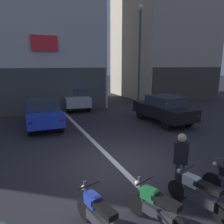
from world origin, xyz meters
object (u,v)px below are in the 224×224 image
car_blue_crossing_near (43,112)px  motorcycle_green_row_left_mid (157,208)px  motorcycle_blue_row_leftmost (98,215)px  motorcycle_white_row_centre (198,193)px  car_silver_down_street (76,98)px  person_by_motorcycles (180,163)px  street_lamp (140,51)px  car_black_parked_kerbside (164,108)px

car_blue_crossing_near → motorcycle_green_row_left_mid: bearing=-81.8°
motorcycle_blue_row_leftmost → motorcycle_green_row_left_mid: size_ratio=1.02×
motorcycle_green_row_left_mid → motorcycle_white_row_centre: 1.20m
motorcycle_blue_row_leftmost → motorcycle_green_row_left_mid: same height
car_silver_down_street → person_by_motorcycles: person_by_motorcycles is taller
street_lamp → motorcycle_blue_row_leftmost: street_lamp is taller
car_silver_down_street → street_lamp: (3.45, -3.77, 3.44)m
car_silver_down_street → person_by_motorcycles: (-0.36, -12.35, -0.03)m
car_blue_crossing_near → motorcycle_white_row_centre: (2.47, -8.74, -0.43)m
car_silver_down_street → motorcycle_white_row_centre: bearing=-92.1°
car_black_parked_kerbside → car_silver_down_street: (-3.69, 6.31, 0.00)m
car_black_parked_kerbside → street_lamp: 4.28m
car_silver_down_street → person_by_motorcycles: bearing=-91.7°
car_silver_down_street → car_black_parked_kerbside: bearing=-59.7°
car_silver_down_street → street_lamp: size_ratio=0.60×
motorcycle_blue_row_leftmost → motorcycle_white_row_centre: same height
car_blue_crossing_near → street_lamp: size_ratio=0.58×
motorcycle_blue_row_leftmost → motorcycle_white_row_centre: (2.40, -0.25, 0.00)m
motorcycle_green_row_left_mid → person_by_motorcycles: person_by_motorcycles is taller
car_blue_crossing_near → street_lamp: street_lamp is taller
car_black_parked_kerbside → motorcycle_white_row_centre: (-4.16, -6.82, -0.43)m
motorcycle_blue_row_leftmost → motorcycle_white_row_centre: 2.41m
motorcycle_green_row_left_mid → street_lamp: bearing=61.4°
car_black_parked_kerbside → car_silver_down_street: bearing=120.3°
motorcycle_blue_row_leftmost → motorcycle_green_row_left_mid: (1.20, -0.30, 0.00)m
street_lamp → motorcycle_blue_row_leftmost: bearing=-124.8°
motorcycle_green_row_left_mid → person_by_motorcycles: 1.60m
car_blue_crossing_near → car_silver_down_street: size_ratio=0.97×
car_black_parked_kerbside → person_by_motorcycles: bearing=-123.8°
car_blue_crossing_near → motorcycle_blue_row_leftmost: (0.07, -8.49, -0.43)m
street_lamp → motorcycle_white_row_centre: bearing=-112.8°
motorcycle_green_row_left_mid → motorcycle_white_row_centre: same height
motorcycle_green_row_left_mid → motorcycle_white_row_centre: size_ratio=0.98×
car_black_parked_kerbside → street_lamp: size_ratio=0.58×
car_black_parked_kerbside → person_by_motorcycles: person_by_motorcycles is taller
motorcycle_white_row_centre → person_by_motorcycles: bearing=81.5°
street_lamp → motorcycle_green_row_left_mid: street_lamp is taller
motorcycle_blue_row_leftmost → car_blue_crossing_near: bearing=90.5°
motorcycle_green_row_left_mid → motorcycle_blue_row_leftmost: bearing=166.0°
street_lamp → motorcycle_green_row_left_mid: (-5.13, -9.41, -3.87)m
motorcycle_blue_row_leftmost → motorcycle_green_row_left_mid: 1.23m
street_lamp → person_by_motorcycles: street_lamp is taller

